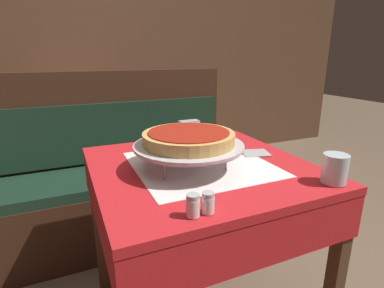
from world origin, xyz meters
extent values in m
cube|color=red|center=(0.00, 0.00, 0.76)|extent=(0.81, 0.81, 0.03)
cube|color=white|center=(0.00, 0.00, 0.78)|extent=(0.51, 0.51, 0.00)
cube|color=red|center=(0.00, 0.00, 0.67)|extent=(0.81, 0.81, 0.16)
cube|color=#4C331E|center=(0.37, -0.37, 0.37)|extent=(0.05, 0.05, 0.75)
cube|color=#4C331E|center=(-0.37, 0.37, 0.37)|extent=(0.05, 0.05, 0.75)
cube|color=#4C331E|center=(0.37, 0.37, 0.37)|extent=(0.05, 0.05, 0.75)
cube|color=red|center=(-0.32, 1.64, 0.75)|extent=(0.84, 0.84, 0.03)
cube|color=white|center=(-0.32, 1.64, 0.77)|extent=(0.52, 0.52, 0.00)
cube|color=red|center=(-0.32, 1.64, 0.68)|extent=(0.83, 0.83, 0.13)
cube|color=#4C331E|center=(-0.70, 1.25, 0.37)|extent=(0.05, 0.05, 0.74)
cube|color=#4C331E|center=(0.07, 1.25, 0.37)|extent=(0.05, 0.05, 0.74)
cube|color=#4C331E|center=(-0.70, 2.02, 0.37)|extent=(0.05, 0.05, 0.74)
cube|color=#4C331E|center=(0.07, 2.02, 0.37)|extent=(0.05, 0.05, 0.74)
cube|color=#3D2316|center=(-0.16, 0.80, 0.21)|extent=(1.50, 0.48, 0.43)
cube|color=#193323|center=(-0.16, 0.80, 0.46)|extent=(1.47, 0.47, 0.06)
cube|color=#3D2316|center=(-0.16, 1.01, 0.79)|extent=(1.50, 0.06, 0.60)
cube|color=#193323|center=(-0.16, 0.97, 0.70)|extent=(1.44, 0.02, 0.38)
cube|color=brown|center=(0.00, 2.23, 1.20)|extent=(6.00, 0.04, 2.40)
cylinder|color=#ADADB2|center=(-0.06, 0.12, 0.82)|extent=(0.01, 0.01, 0.08)
cylinder|color=#ADADB2|center=(-0.18, -0.09, 0.82)|extent=(0.01, 0.01, 0.08)
cylinder|color=#ADADB2|center=(0.06, -0.09, 0.82)|extent=(0.01, 0.01, 0.08)
cylinder|color=#ADADB2|center=(-0.06, -0.02, 0.85)|extent=(0.28, 0.28, 0.01)
cylinder|color=silver|center=(-0.06, -0.02, 0.86)|extent=(0.40, 0.40, 0.01)
cylinder|color=silver|center=(-0.06, -0.02, 0.87)|extent=(0.41, 0.41, 0.01)
cylinder|color=tan|center=(-0.06, -0.02, 0.89)|extent=(0.34, 0.34, 0.04)
cylinder|color=#A82314|center=(-0.06, -0.02, 0.92)|extent=(0.30, 0.30, 0.01)
cube|color=#BCBCC1|center=(0.27, 0.02, 0.78)|extent=(0.14, 0.13, 0.00)
cube|color=black|center=(0.14, 0.06, 0.78)|extent=(0.16, 0.07, 0.01)
cylinder|color=silver|center=(0.33, -0.34, 0.83)|extent=(0.08, 0.08, 0.10)
cylinder|color=silver|center=(-0.19, -0.35, 0.80)|extent=(0.04, 0.04, 0.05)
cylinder|color=#B7B7BC|center=(-0.19, -0.35, 0.83)|extent=(0.04, 0.04, 0.01)
cylinder|color=silver|center=(-0.14, -0.35, 0.80)|extent=(0.04, 0.04, 0.05)
cylinder|color=#B7B7BC|center=(-0.14, -0.35, 0.83)|extent=(0.03, 0.03, 0.01)
cube|color=#B2B2B7|center=(0.11, 0.36, 0.82)|extent=(0.10, 0.05, 0.09)
cube|color=black|center=(-0.25, 1.58, 0.79)|extent=(0.12, 0.12, 0.03)
cylinder|color=black|center=(-0.25, 1.58, 0.86)|extent=(0.01, 0.01, 0.12)
cylinder|color=red|center=(-0.25, 1.62, 0.85)|extent=(0.04, 0.04, 0.09)
cylinder|color=#99194C|center=(-0.28, 1.56, 0.85)|extent=(0.04, 0.04, 0.09)
cylinder|color=gold|center=(-0.22, 1.56, 0.85)|extent=(0.04, 0.04, 0.09)
camera|label=1|loc=(-0.47, -0.99, 1.19)|focal=28.00mm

